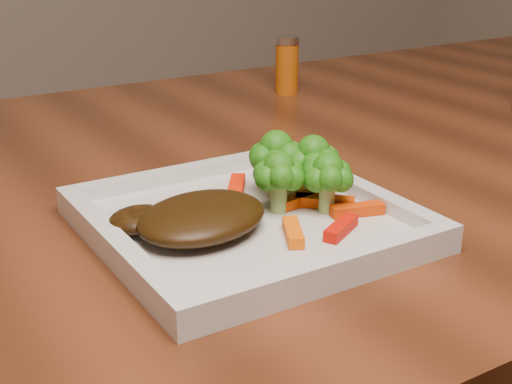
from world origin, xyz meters
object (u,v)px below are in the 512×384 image
spice_shaker (287,65)px  steak (202,217)px  dining_table (368,364)px  plate (247,225)px

spice_shaker → steak: bearing=-131.1°
dining_table → spice_shaker: bearing=88.4°
steak → plate: bearing=5.5°
plate → steak: steak is taller
plate → spice_shaker: 0.55m
dining_table → steak: steak is taller
dining_table → spice_shaker: size_ratio=17.39×
spice_shaker → plate: bearing=-127.6°
steak → spice_shaker: (0.38, 0.44, 0.02)m
plate → spice_shaker: size_ratio=2.93×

